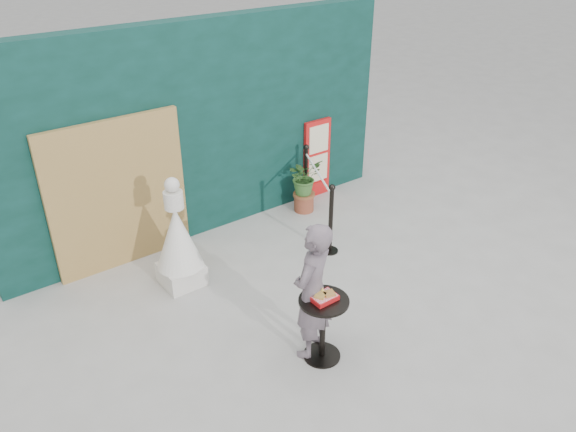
# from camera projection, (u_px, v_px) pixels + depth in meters

# --- Properties ---
(ground) EXTENTS (60.00, 60.00, 0.00)m
(ground) POSITION_uv_depth(u_px,v_px,m) (352.00, 335.00, 6.31)
(ground) COLOR #ADAAA5
(ground) RESTS_ON ground
(back_wall) EXTENTS (6.00, 0.30, 3.00)m
(back_wall) POSITION_uv_depth(u_px,v_px,m) (204.00, 130.00, 7.79)
(back_wall) COLOR black
(back_wall) RESTS_ON ground
(bamboo_fence) EXTENTS (1.80, 0.08, 2.00)m
(bamboo_fence) POSITION_uv_depth(u_px,v_px,m) (119.00, 195.00, 7.15)
(bamboo_fence) COLOR tan
(bamboo_fence) RESTS_ON ground
(woman) EXTENTS (0.67, 0.58, 1.56)m
(woman) POSITION_uv_depth(u_px,v_px,m) (313.00, 292.00, 5.72)
(woman) COLOR slate
(woman) RESTS_ON ground
(menu_board) EXTENTS (0.50, 0.07, 1.30)m
(menu_board) POSITION_uv_depth(u_px,v_px,m) (317.00, 159.00, 9.06)
(menu_board) COLOR red
(menu_board) RESTS_ON ground
(statue) EXTENTS (0.58, 0.58, 1.48)m
(statue) POSITION_uv_depth(u_px,v_px,m) (178.00, 242.00, 6.90)
(statue) COLOR white
(statue) RESTS_ON ground
(cafe_table) EXTENTS (0.52, 0.52, 0.75)m
(cafe_table) POSITION_uv_depth(u_px,v_px,m) (323.00, 319.00, 5.78)
(cafe_table) COLOR black
(cafe_table) RESTS_ON ground
(food_basket) EXTENTS (0.26, 0.19, 0.11)m
(food_basket) POSITION_uv_depth(u_px,v_px,m) (324.00, 297.00, 5.64)
(food_basket) COLOR red
(food_basket) RESTS_ON cafe_table
(planter) EXTENTS (0.51, 0.44, 0.87)m
(planter) POSITION_uv_depth(u_px,v_px,m) (304.00, 181.00, 8.66)
(planter) COLOR brown
(planter) RESTS_ON ground
(stanchion_barrier) EXTENTS (0.84, 1.54, 1.03)m
(stanchion_barrier) POSITION_uv_depth(u_px,v_px,m) (317.00, 197.00, 8.21)
(stanchion_barrier) COLOR black
(stanchion_barrier) RESTS_ON ground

